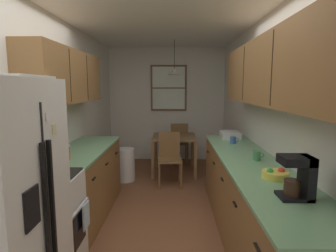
{
  "coord_description": "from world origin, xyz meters",
  "views": [
    {
      "loc": [
        0.18,
        -2.74,
        1.68
      ],
      "look_at": [
        0.08,
        1.19,
        1.13
      ],
      "focal_mm": 29.76,
      "sensor_mm": 36.0,
      "label": 1
    }
  ],
  "objects_px": {
    "microwave_over_range": "(18,94)",
    "coffee_maker": "(300,176)",
    "mug_spare": "(233,140)",
    "dish_rack": "(230,135)",
    "table_serving_bowl": "(170,134)",
    "mug_by_coffeemaker": "(257,156)",
    "dining_chair_far": "(179,141)",
    "storage_canister": "(65,152)",
    "dining_table": "(174,142)",
    "dining_chair_near": "(170,156)",
    "trash_bin": "(126,165)",
    "fruit_bowl": "(275,174)",
    "stove_range": "(41,226)"
  },
  "relations": [
    {
      "from": "dining_chair_far",
      "to": "mug_by_coffeemaker",
      "type": "bearing_deg",
      "value": -75.58
    },
    {
      "from": "mug_by_coffeemaker",
      "to": "microwave_over_range",
      "type": "bearing_deg",
      "value": -163.28
    },
    {
      "from": "fruit_bowl",
      "to": "dining_chair_far",
      "type": "bearing_deg",
      "value": 102.0
    },
    {
      "from": "stove_range",
      "to": "fruit_bowl",
      "type": "xyz_separation_m",
      "value": [
        2.04,
        0.07,
        0.46
      ]
    },
    {
      "from": "dining_chair_far",
      "to": "mug_by_coffeemaker",
      "type": "distance_m",
      "value": 3.18
    },
    {
      "from": "trash_bin",
      "to": "storage_canister",
      "type": "distance_m",
      "value": 2.08
    },
    {
      "from": "microwave_over_range",
      "to": "dining_table",
      "type": "xyz_separation_m",
      "value": [
        1.28,
        3.05,
        -1.01
      ]
    },
    {
      "from": "stove_range",
      "to": "trash_bin",
      "type": "bearing_deg",
      "value": 83.44
    },
    {
      "from": "mug_by_coffeemaker",
      "to": "mug_spare",
      "type": "height_order",
      "value": "mug_by_coffeemaker"
    },
    {
      "from": "microwave_over_range",
      "to": "mug_by_coffeemaker",
      "type": "relative_size",
      "value": 5.18
    },
    {
      "from": "microwave_over_range",
      "to": "dining_chair_near",
      "type": "height_order",
      "value": "microwave_over_range"
    },
    {
      "from": "stove_range",
      "to": "dining_chair_far",
      "type": "relative_size",
      "value": 1.22
    },
    {
      "from": "dining_chair_near",
      "to": "coffee_maker",
      "type": "distance_m",
      "value": 2.98
    },
    {
      "from": "microwave_over_range",
      "to": "dining_chair_far",
      "type": "height_order",
      "value": "microwave_over_range"
    },
    {
      "from": "microwave_over_range",
      "to": "coffee_maker",
      "type": "relative_size",
      "value": 2.03
    },
    {
      "from": "mug_by_coffeemaker",
      "to": "table_serving_bowl",
      "type": "relative_size",
      "value": 0.66
    },
    {
      "from": "dining_chair_near",
      "to": "trash_bin",
      "type": "xyz_separation_m",
      "value": [
        -0.79,
        0.16,
        -0.21
      ]
    },
    {
      "from": "mug_spare",
      "to": "dish_rack",
      "type": "bearing_deg",
      "value": 84.98
    },
    {
      "from": "coffee_maker",
      "to": "mug_by_coffeemaker",
      "type": "bearing_deg",
      "value": 89.78
    },
    {
      "from": "fruit_bowl",
      "to": "table_serving_bowl",
      "type": "bearing_deg",
      "value": 107.25
    },
    {
      "from": "dining_chair_near",
      "to": "mug_spare",
      "type": "xyz_separation_m",
      "value": [
        0.9,
        -0.86,
        0.45
      ]
    },
    {
      "from": "stove_range",
      "to": "trash_bin",
      "type": "relative_size",
      "value": 1.88
    },
    {
      "from": "dining_chair_far",
      "to": "coffee_maker",
      "type": "distance_m",
      "value": 4.18
    },
    {
      "from": "microwave_over_range",
      "to": "storage_canister",
      "type": "xyz_separation_m",
      "value": [
        0.11,
        0.62,
        -0.64
      ]
    },
    {
      "from": "coffee_maker",
      "to": "mug_spare",
      "type": "bearing_deg",
      "value": 91.94
    },
    {
      "from": "mug_spare",
      "to": "table_serving_bowl",
      "type": "xyz_separation_m",
      "value": [
        -0.9,
        1.6,
        -0.19
      ]
    },
    {
      "from": "microwave_over_range",
      "to": "table_serving_bowl",
      "type": "distance_m",
      "value": 3.47
    },
    {
      "from": "dish_rack",
      "to": "stove_range",
      "type": "bearing_deg",
      "value": -136.13
    },
    {
      "from": "trash_bin",
      "to": "coffee_maker",
      "type": "xyz_separation_m",
      "value": [
        1.76,
        -2.93,
        0.77
      ]
    },
    {
      "from": "storage_canister",
      "to": "dish_rack",
      "type": "distance_m",
      "value": 2.42
    },
    {
      "from": "table_serving_bowl",
      "to": "mug_spare",
      "type": "bearing_deg",
      "value": -60.73
    },
    {
      "from": "dining_chair_far",
      "to": "table_serving_bowl",
      "type": "height_order",
      "value": "dining_chair_far"
    },
    {
      "from": "trash_bin",
      "to": "mug_by_coffeemaker",
      "type": "height_order",
      "value": "mug_by_coffeemaker"
    },
    {
      "from": "storage_canister",
      "to": "trash_bin",
      "type": "bearing_deg",
      "value": 81.2
    },
    {
      "from": "mug_spare",
      "to": "fruit_bowl",
      "type": "relative_size",
      "value": 0.52
    },
    {
      "from": "storage_canister",
      "to": "coffee_maker",
      "type": "relative_size",
      "value": 0.54
    },
    {
      "from": "dining_table",
      "to": "mug_spare",
      "type": "xyz_separation_m",
      "value": [
        0.82,
        -1.52,
        0.33
      ]
    },
    {
      "from": "storage_canister",
      "to": "table_serving_bowl",
      "type": "distance_m",
      "value": 2.75
    },
    {
      "from": "storage_canister",
      "to": "dining_chair_far",
      "type": "bearing_deg",
      "value": 67.53
    },
    {
      "from": "dining_chair_far",
      "to": "table_serving_bowl",
      "type": "distance_m",
      "value": 0.65
    },
    {
      "from": "dining_chair_near",
      "to": "mug_by_coffeemaker",
      "type": "distance_m",
      "value": 2.04
    },
    {
      "from": "trash_bin",
      "to": "fruit_bowl",
      "type": "distance_m",
      "value": 3.11
    },
    {
      "from": "mug_spare",
      "to": "table_serving_bowl",
      "type": "relative_size",
      "value": 0.65
    },
    {
      "from": "mug_spare",
      "to": "table_serving_bowl",
      "type": "bearing_deg",
      "value": 119.27
    },
    {
      "from": "microwave_over_range",
      "to": "coffee_maker",
      "type": "height_order",
      "value": "microwave_over_range"
    },
    {
      "from": "dining_chair_far",
      "to": "fruit_bowl",
      "type": "relative_size",
      "value": 3.99
    },
    {
      "from": "stove_range",
      "to": "mug_by_coffeemaker",
      "type": "height_order",
      "value": "stove_range"
    },
    {
      "from": "stove_range",
      "to": "mug_by_coffeemaker",
      "type": "bearing_deg",
      "value": 17.59
    },
    {
      "from": "dining_chair_far",
      "to": "storage_canister",
      "type": "height_order",
      "value": "storage_canister"
    },
    {
      "from": "dining_table",
      "to": "dish_rack",
      "type": "bearing_deg",
      "value": -52.22
    }
  ]
}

